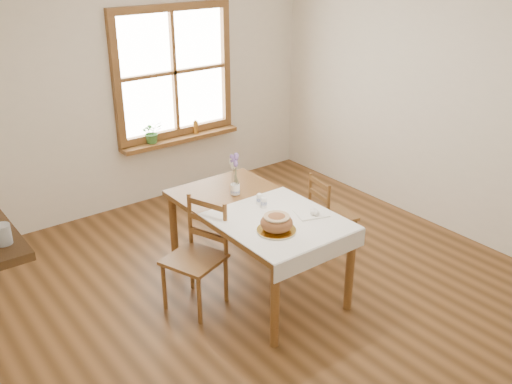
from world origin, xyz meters
The scene contains 18 objects.
ground centered at (0.00, 0.00, 0.00)m, with size 5.00×5.00×0.00m, color brown.
room_walls centered at (0.00, 0.00, 1.71)m, with size 4.60×5.10×2.65m.
window centered at (0.50, 2.47, 1.45)m, with size 1.46×0.08×1.46m.
window_sill centered at (0.50, 2.40, 0.69)m, with size 1.46×0.20×0.05m.
dining_table centered at (0.00, 0.30, 0.66)m, with size 0.90×1.60×0.75m.
table_linen centered at (0.00, 0.00, 0.76)m, with size 0.91×0.99×0.01m, color white.
chair_left centered at (-0.58, 0.36, 0.45)m, with size 0.42×0.44×0.91m, color brown, non-canonical shape.
chair_right centered at (0.95, 0.33, 0.40)m, with size 0.37×0.39×0.80m, color brown, non-canonical shape.
bread_plate centered at (-0.13, -0.13, 0.77)m, with size 0.29×0.29×0.02m, color white.
bread_loaf centered at (-0.13, -0.13, 0.85)m, with size 0.25×0.25×0.14m, color brown.
egg_napkin centered at (0.28, -0.07, 0.77)m, with size 0.25×0.21×0.01m, color white.
eggs centered at (0.28, -0.07, 0.79)m, with size 0.19×0.17×0.04m, color silver, non-canonical shape.
salt_shaker centered at (0.07, 0.34, 0.81)m, with size 0.05×0.05×0.10m, color white.
pepper_shaker centered at (0.05, 0.26, 0.81)m, with size 0.05×0.05×0.10m, color white.
flower_vase centered at (0.02, 0.63, 0.80)m, with size 0.08×0.08×0.09m, color white.
lavender_bouquet centered at (0.02, 0.63, 0.98)m, with size 0.15×0.15×0.27m, color #715393, non-canonical shape.
potted_plant centered at (0.14, 2.40, 0.81)m, with size 0.22×0.25×0.19m, color #386B2B.
amber_bottle centered at (0.71, 2.40, 0.79)m, with size 0.06×0.06×0.16m, color #A1631D.
Camera 1 is at (-2.60, -3.11, 2.83)m, focal length 40.00 mm.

